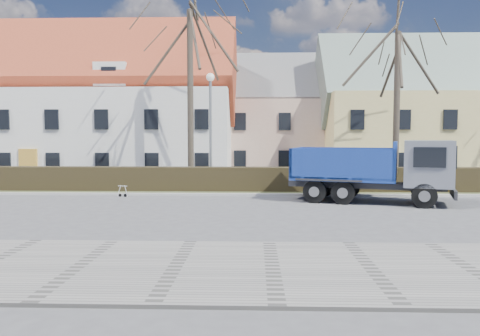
{
  "coord_description": "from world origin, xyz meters",
  "views": [
    {
      "loc": [
        1.83,
        -19.02,
        3.07
      ],
      "look_at": [
        1.13,
        2.04,
        1.6
      ],
      "focal_mm": 35.0,
      "sensor_mm": 36.0,
      "label": 1
    }
  ],
  "objects_px": {
    "dump_truck": "(365,170)",
    "streetlight": "(211,131)",
    "parked_car_a": "(99,175)",
    "cart_frame": "(119,190)"
  },
  "relations": [
    {
      "from": "cart_frame",
      "to": "dump_truck",
      "type": "bearing_deg",
      "value": -6.9
    },
    {
      "from": "parked_car_a",
      "to": "streetlight",
      "type": "bearing_deg",
      "value": -103.93
    },
    {
      "from": "streetlight",
      "to": "dump_truck",
      "type": "bearing_deg",
      "value": -30.08
    },
    {
      "from": "dump_truck",
      "to": "parked_car_a",
      "type": "xyz_separation_m",
      "value": [
        -14.99,
        7.68,
        -0.89
      ]
    },
    {
      "from": "dump_truck",
      "to": "parked_car_a",
      "type": "relative_size",
      "value": 2.15
    },
    {
      "from": "dump_truck",
      "to": "parked_car_a",
      "type": "bearing_deg",
      "value": 170.68
    },
    {
      "from": "dump_truck",
      "to": "cart_frame",
      "type": "distance_m",
      "value": 12.03
    },
    {
      "from": "dump_truck",
      "to": "parked_car_a",
      "type": "distance_m",
      "value": 16.87
    },
    {
      "from": "dump_truck",
      "to": "streetlight",
      "type": "xyz_separation_m",
      "value": [
        -7.56,
        4.38,
        1.82
      ]
    },
    {
      "from": "dump_truck",
      "to": "streetlight",
      "type": "distance_m",
      "value": 8.92
    }
  ]
}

